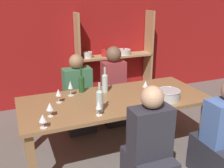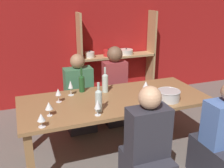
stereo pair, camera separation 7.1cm
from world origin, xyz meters
TOP-DOWN VIEW (x-y plane):
  - wall_back_red at (0.00, 3.83)m, footprint 8.80×0.06m
  - shelf_unit at (0.47, 3.63)m, footprint 1.43×0.30m
  - dining_table at (-0.19, 1.96)m, footprint 2.23×0.95m
  - mixing_bowl at (0.37, 1.70)m, footprint 0.28×0.28m
  - wine_bottle_green at (-0.48, 1.69)m, footprint 0.07×0.07m
  - wine_bottle_dark at (-0.50, 2.33)m, footprint 0.07×0.07m
  - wine_bottle_amber at (-0.23, 2.21)m, footprint 0.08×0.08m
  - wine_glass_white_a at (-1.08, 1.55)m, footprint 0.08×0.08m
  - wine_glass_red_a at (0.15, 1.61)m, footprint 0.07×0.07m
  - wine_glass_white_b at (0.25, 2.02)m, footprint 0.08×0.08m
  - wine_glass_red_b at (0.17, 1.78)m, footprint 0.08×0.08m
  - wine_glass_white_c at (-0.83, 2.09)m, footprint 0.07×0.07m
  - wine_glass_red_c at (-0.52, 1.61)m, footprint 0.07×0.07m
  - wine_glass_red_d at (-0.98, 1.77)m, footprint 0.08×0.08m
  - wine_glass_red_e at (-0.66, 2.25)m, footprint 0.07×0.07m
  - cell_phone at (0.56, 2.01)m, footprint 0.15×0.16m
  - person_near_a at (0.69, 1.10)m, footprint 0.45×0.56m
  - person_far_a at (-0.45, 2.75)m, footprint 0.40×0.50m
  - person_near_b at (-0.19, 1.13)m, footprint 0.39×0.48m
  - person_far_b at (0.11, 2.75)m, footprint 0.35×0.44m

SIDE VIEW (x-z plane):
  - person_near_a at x=0.69m, z-range -0.16..0.95m
  - person_far_a at x=-0.45m, z-range -0.15..0.97m
  - person_near_b at x=-0.19m, z-range -0.15..1.01m
  - person_far_b at x=0.11m, z-range -0.14..1.05m
  - shelf_unit at x=0.47m, z-range -0.26..1.36m
  - dining_table at x=-0.19m, z-range 0.28..1.01m
  - cell_phone at x=0.56m, z-range 0.73..0.74m
  - mixing_bowl at x=0.37m, z-range 0.74..0.86m
  - wine_glass_white_a at x=-1.08m, z-range 0.76..0.89m
  - wine_glass_white_b at x=0.25m, z-range 0.76..0.91m
  - wine_glass_red_d at x=-0.98m, z-range 0.76..0.91m
  - wine_glass_white_c at x=-0.83m, z-range 0.77..0.93m
  - wine_glass_red_c at x=-0.52m, z-range 0.76..0.94m
  - wine_bottle_dark at x=-0.50m, z-range 0.69..1.01m
  - wine_glass_red_b at x=0.17m, z-range 0.77..0.94m
  - wine_bottle_amber at x=-0.23m, z-range 0.70..1.02m
  - wine_glass_red_e at x=-0.66m, z-range 0.77..0.96m
  - wine_bottle_green at x=-0.48m, z-range 0.70..1.03m
  - wine_glass_red_a at x=0.15m, z-range 0.77..0.96m
  - wall_back_red at x=0.00m, z-range 0.00..2.70m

